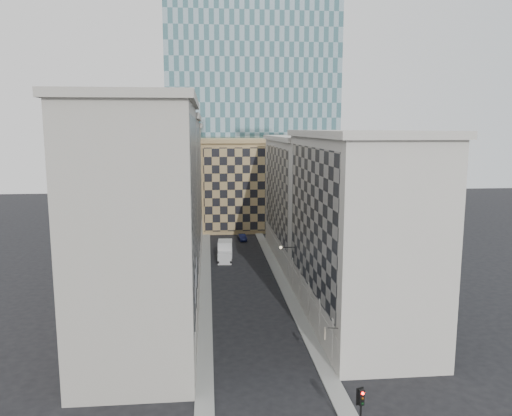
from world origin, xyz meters
TOP-DOWN VIEW (x-y plane):
  - ground at (0.00, 0.00)m, footprint 260.00×260.00m
  - sidewalk_west at (-5.25, 30.00)m, footprint 1.50×100.00m
  - sidewalk_east at (5.25, 30.00)m, footprint 1.50×100.00m
  - bldg_left_a at (-10.88, 11.00)m, footprint 10.80×22.80m
  - bldg_left_b at (-10.88, 33.00)m, footprint 10.80×22.80m
  - bldg_left_c at (-10.88, 55.00)m, footprint 10.80×22.80m
  - bldg_right_a at (10.88, 15.00)m, footprint 10.80×26.80m
  - bldg_right_b at (10.89, 42.00)m, footprint 10.80×28.80m
  - tan_block at (2.00, 67.90)m, footprint 16.80×14.80m
  - church_tower at (0.00, 82.00)m, footprint 7.20×7.20m
  - flagpoles_left at (-5.90, 6.00)m, footprint 0.10×6.33m
  - bracket_lamp at (4.38, 24.00)m, footprint 1.98×0.36m
  - traffic_light at (4.91, -7.05)m, footprint 0.52×0.50m
  - box_truck at (-2.18, 41.70)m, footprint 2.56×5.60m
  - dark_car at (1.53, 55.51)m, footprint 1.67×3.83m
  - shop_sign at (4.95, 3.00)m, footprint 1.27×0.80m

SIDE VIEW (x-z plane):
  - ground at x=0.00m, z-range 0.00..0.00m
  - sidewalk_west at x=-5.25m, z-range 0.00..0.15m
  - sidewalk_east at x=5.25m, z-range 0.00..0.15m
  - dark_car at x=1.53m, z-range 0.00..1.23m
  - box_truck at x=-2.18m, z-range -0.19..2.81m
  - traffic_light at x=4.91m, z-range 1.06..5.27m
  - shop_sign at x=4.95m, z-range 3.39..4.28m
  - bracket_lamp at x=4.38m, z-range 6.02..6.38m
  - flagpoles_left at x=-5.90m, z-range 6.83..9.17m
  - tan_block at x=2.00m, z-range 0.04..18.84m
  - bldg_right_b at x=10.89m, z-range 0.00..19.70m
  - bldg_right_a at x=10.88m, z-range -0.03..20.67m
  - bldg_left_c at x=-10.88m, z-range -0.02..21.68m
  - bldg_left_b at x=-10.88m, z-range -0.03..22.67m
  - bldg_left_a at x=-10.88m, z-range -0.03..23.67m
  - church_tower at x=0.00m, z-range 1.20..52.70m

